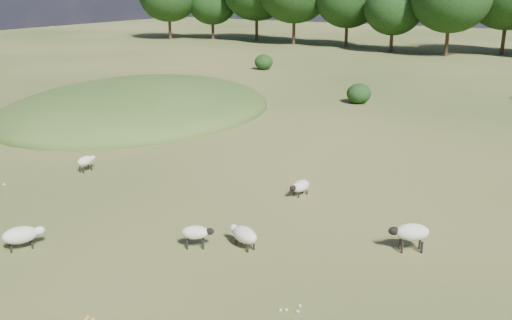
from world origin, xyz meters
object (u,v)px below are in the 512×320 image
at_px(sheep_3, 411,232).
at_px(sheep_5, 244,235).
at_px(sheep_0, 300,186).
at_px(sheep_4, 196,233).
at_px(sheep_2, 86,161).
at_px(sheep_6, 21,235).

relative_size(sheep_3, sheep_5, 1.01).
relative_size(sheep_0, sheep_3, 0.86).
height_order(sheep_0, sheep_4, sheep_4).
bearing_deg(sheep_2, sheep_0, -75.60).
height_order(sheep_2, sheep_5, sheep_5).
distance_m(sheep_2, sheep_5, 10.65).
bearing_deg(sheep_5, sheep_4, 50.85).
bearing_deg(sheep_2, sheep_3, -90.15).
bearing_deg(sheep_0, sheep_5, 19.36).
height_order(sheep_0, sheep_6, sheep_6).
height_order(sheep_0, sheep_3, sheep_3).
xyz_separation_m(sheep_2, sheep_3, (14.90, -0.30, 0.15)).
bearing_deg(sheep_3, sheep_5, -2.53).
height_order(sheep_4, sheep_6, sheep_6).
relative_size(sheep_2, sheep_5, 0.76).
height_order(sheep_2, sheep_6, sheep_6).
xyz_separation_m(sheep_0, sheep_5, (0.61, -5.12, 0.05)).
xyz_separation_m(sheep_2, sheep_4, (8.97, -3.63, 0.03)).
bearing_deg(sheep_4, sheep_2, 125.32).
distance_m(sheep_0, sheep_4, 5.98).
xyz_separation_m(sheep_5, sheep_6, (-6.01, -3.79, 0.03)).
xyz_separation_m(sheep_0, sheep_4, (-0.69, -5.94, 0.13)).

